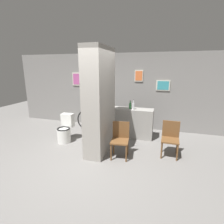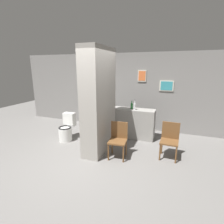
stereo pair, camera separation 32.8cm
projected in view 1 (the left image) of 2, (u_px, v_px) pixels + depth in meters
name	position (u px, v px, depth m)	size (l,w,h in m)	color
ground_plane	(90.00, 161.00, 4.09)	(14.00, 14.00, 0.00)	slate
wall_back	(119.00, 91.00, 6.21)	(8.00, 0.09, 2.60)	gray
pillar_center	(100.00, 102.00, 4.32)	(0.48, 1.21, 2.60)	gray
counter_shelf	(131.00, 123.00, 5.43)	(1.34, 0.44, 0.90)	gray
toilet	(65.00, 130.00, 5.11)	(0.39, 0.55, 0.79)	silver
chair_near_pillar	(120.00, 138.00, 4.20)	(0.45, 0.45, 0.85)	brown
chair_by_doorway	(170.00, 137.00, 4.26)	(0.42, 0.42, 0.85)	brown
bicycle	(99.00, 121.00, 5.88)	(1.63, 0.42, 0.77)	black
bottle_tall	(133.00, 106.00, 5.20)	(0.07, 0.07, 0.30)	silver
bottle_short	(130.00, 106.00, 5.31)	(0.07, 0.07, 0.26)	#267233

